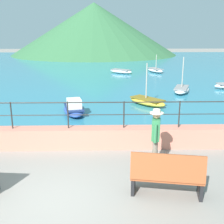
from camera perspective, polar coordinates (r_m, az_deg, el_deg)
name	(u,v)px	position (r m, az deg, el deg)	size (l,w,h in m)	color
ground_plane	(53,202)	(7.05, -11.70, -17.13)	(120.00, 120.00, 0.00)	gray
promenade_wall	(69,138)	(9.73, -8.59, -5.12)	(20.00, 0.56, 0.70)	tan
railing	(68,110)	(9.43, -8.83, 0.42)	(18.44, 0.04, 0.90)	#282623
lake_water	(94,67)	(31.90, -3.67, 9.01)	(64.00, 44.32, 0.06)	teal
hill_main	(94,29)	(49.55, -3.57, 16.23)	(27.41, 27.41, 8.35)	#33663D
bench_far	(167,175)	(6.95, 10.93, -12.26)	(1.77, 0.84, 1.13)	#9E4C28
person_walking	(156,136)	(8.13, 8.71, -4.67)	(0.38, 0.56, 1.75)	slate
boat_0	(121,71)	(26.57, 1.80, 8.16)	(2.37, 2.12, 0.36)	white
boat_3	(74,108)	(13.45, -7.64, 0.72)	(1.37, 2.44, 0.76)	#2D4C9E
boat_4	(147,101)	(15.11, 7.06, 2.18)	(2.16, 2.35, 2.17)	gold
boat_5	(155,70)	(27.59, 8.64, 8.28)	(1.63, 2.47, 1.64)	white
boat_7	(181,89)	(18.58, 13.70, 4.41)	(1.66, 2.47, 2.22)	white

